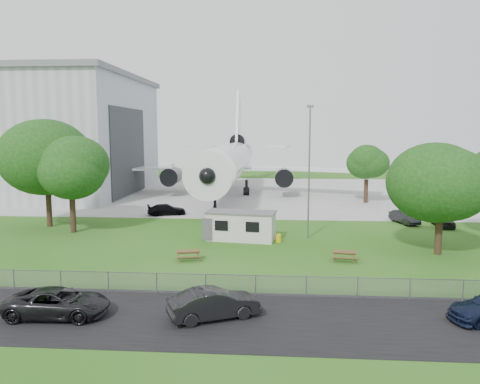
# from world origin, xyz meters

# --- Properties ---
(ground) EXTENTS (160.00, 160.00, 0.00)m
(ground) POSITION_xyz_m (0.00, 0.00, 0.00)
(ground) COLOR #437529
(asphalt_strip) EXTENTS (120.00, 8.00, 0.02)m
(asphalt_strip) POSITION_xyz_m (0.00, -13.00, 0.01)
(asphalt_strip) COLOR black
(asphalt_strip) RESTS_ON ground
(concrete_apron) EXTENTS (120.00, 46.00, 0.03)m
(concrete_apron) POSITION_xyz_m (0.00, 38.00, 0.01)
(concrete_apron) COLOR #B7B7B2
(concrete_apron) RESTS_ON ground
(hangar) EXTENTS (43.00, 31.00, 18.55)m
(hangar) POSITION_xyz_m (-37.97, 36.00, 9.41)
(hangar) COLOR #B2B7BC
(hangar) RESTS_ON ground
(airliner) EXTENTS (46.36, 47.73, 17.69)m
(airliner) POSITION_xyz_m (-2.00, 35.86, 5.27)
(airliner) COLOR white
(airliner) RESTS_ON ground
(site_cabin) EXTENTS (6.91, 3.57, 2.62)m
(site_cabin) POSITION_xyz_m (2.10, 5.04, 1.31)
(site_cabin) COLOR beige
(site_cabin) RESTS_ON ground
(picnic_west) EXTENTS (2.08, 1.85, 0.76)m
(picnic_west) POSITION_xyz_m (-1.44, -2.04, 0.00)
(picnic_west) COLOR brown
(picnic_west) RESTS_ON ground
(picnic_east) EXTENTS (2.00, 1.75, 0.76)m
(picnic_east) POSITION_xyz_m (10.40, -1.44, 0.00)
(picnic_east) COLOR brown
(picnic_east) RESTS_ON ground
(fence) EXTENTS (58.00, 0.04, 1.30)m
(fence) POSITION_xyz_m (0.00, -9.50, 0.00)
(fence) COLOR gray
(fence) RESTS_ON ground
(lamp_mast) EXTENTS (0.16, 0.16, 12.00)m
(lamp_mast) POSITION_xyz_m (8.20, 6.20, 6.00)
(lamp_mast) COLOR slate
(lamp_mast) RESTS_ON ground
(tree_west_big) EXTENTS (9.44, 9.44, 11.42)m
(tree_west_big) POSITION_xyz_m (-18.13, 9.63, 6.69)
(tree_west_big) COLOR #382619
(tree_west_big) RESTS_ON ground
(tree_west_small) EXTENTS (7.41, 7.41, 9.82)m
(tree_west_small) POSITION_xyz_m (-14.45, 7.02, 6.10)
(tree_west_small) COLOR #382619
(tree_west_small) RESTS_ON ground
(tree_east_front) EXTENTS (8.13, 8.13, 9.33)m
(tree_east_front) POSITION_xyz_m (18.19, 1.21, 5.26)
(tree_east_front) COLOR #382619
(tree_east_front) RESTS_ON ground
(tree_far_apron) EXTENTS (5.20, 5.20, 8.17)m
(tree_far_apron) POSITION_xyz_m (17.66, 28.47, 5.54)
(tree_far_apron) COLOR #382619
(tree_far_apron) RESTS_ON ground
(car_centre_sedan) EXTENTS (5.07, 3.54, 1.58)m
(car_centre_sedan) POSITION_xyz_m (1.97, -13.04, 0.79)
(car_centre_sedan) COLOR black
(car_centre_sedan) RESTS_ON ground
(car_west_estate) EXTENTS (5.47, 2.71, 1.49)m
(car_west_estate) POSITION_xyz_m (-6.33, -13.40, 0.75)
(car_west_estate) COLOR black
(car_west_estate) RESTS_ON ground
(car_ne_hatch) EXTENTS (2.01, 4.35, 1.44)m
(car_ne_hatch) POSITION_xyz_m (22.51, 12.59, 0.72)
(car_ne_hatch) COLOR black
(car_ne_hatch) RESTS_ON ground
(car_ne_sedan) EXTENTS (2.57, 4.42, 1.38)m
(car_ne_sedan) POSITION_xyz_m (18.98, 13.92, 0.69)
(car_ne_sedan) COLOR black
(car_ne_sedan) RESTS_ON ground
(car_apron_van) EXTENTS (4.82, 3.14, 1.30)m
(car_apron_van) POSITION_xyz_m (-7.56, 17.00, 0.65)
(car_apron_van) COLOR black
(car_apron_van) RESTS_ON ground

